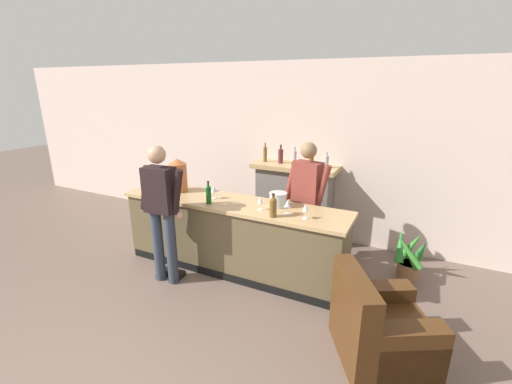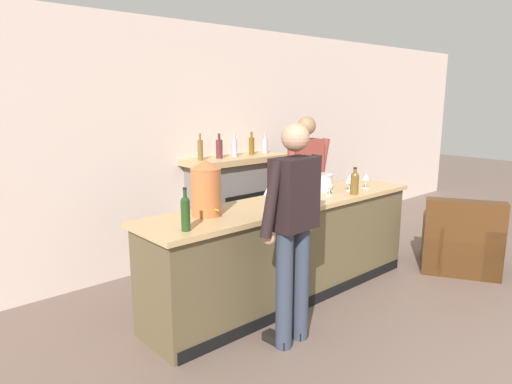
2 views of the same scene
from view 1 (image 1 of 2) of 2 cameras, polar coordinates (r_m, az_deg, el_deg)
The scene contains 16 objects.
wall_back_panel at distance 5.64m, azimuth 4.01°, elevation 6.98°, with size 12.00×0.07×2.75m.
bar_counter at distance 4.58m, azimuth -3.96°, elevation -7.30°, with size 3.07×0.68×0.96m.
fireplace_stone at distance 5.47m, azimuth 6.36°, elevation -1.55°, with size 1.32×0.52×1.53m.
armchair_black at distance 3.51m, azimuth 19.37°, elevation -20.98°, with size 1.06×1.07×0.85m.
potted_plant_corner at distance 4.86m, azimuth 24.18°, elevation -9.78°, with size 0.45×0.45×0.66m.
person_customer at distance 4.27m, azimuth -15.44°, elevation -2.84°, with size 0.66×0.32×1.74m.
person_bartender at distance 4.56m, azimuth 8.37°, elevation -1.32°, with size 0.65×0.35×1.71m.
copper_dispenser at distance 4.90m, azimuth -12.85°, elevation 2.80°, with size 0.25×0.29×0.46m.
ice_bucket_steel at distance 4.21m, azimuth 3.70°, elevation -1.25°, with size 0.22×0.22×0.18m.
wine_bottle_cabernet_heavy at distance 4.33m, azimuth -7.91°, elevation -0.27°, with size 0.07×0.07×0.29m.
wine_bottle_riesling_slim at distance 4.98m, azimuth -18.06°, elevation 1.52°, with size 0.07×0.07×0.32m.
wine_bottle_port_short at distance 3.87m, azimuth 2.87°, elevation -2.38°, with size 0.08×0.08×0.28m.
wine_glass_by_dispenser at distance 4.07m, azimuth 0.71°, elevation -1.40°, with size 0.07×0.07×0.17m.
wine_glass_back_row at distance 3.96m, azimuth 5.27°, elevation -2.03°, with size 0.08×0.08×0.17m.
wine_glass_near_bucket at distance 3.85m, azimuth 8.24°, elevation -2.78°, with size 0.07×0.07×0.17m.
wine_glass_front_left at distance 4.51m, azimuth -7.07°, elevation 0.48°, with size 0.08×0.08×0.18m.
Camera 1 is at (2.10, -1.12, 2.41)m, focal length 24.00 mm.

